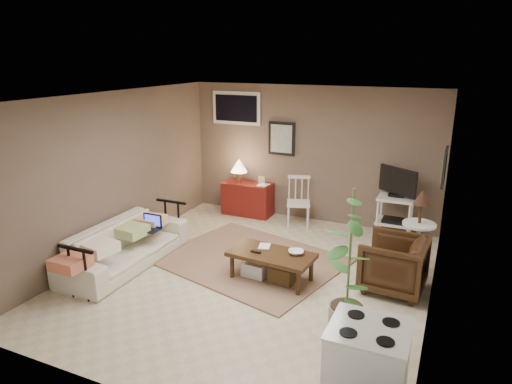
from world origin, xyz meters
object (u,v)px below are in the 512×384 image
at_px(tv_stand, 396,202).
at_px(potted_plant, 350,259).
at_px(sofa, 125,239).
at_px(red_console, 247,195).
at_px(stove, 366,371).
at_px(coffee_table, 271,264).
at_px(side_table, 419,222).
at_px(armchair, 394,262).
at_px(spindle_chair, 298,203).

distance_m(tv_stand, potted_plant, 2.99).
height_order(sofa, red_console, red_console).
bearing_deg(tv_stand, potted_plant, -91.49).
bearing_deg(stove, coffee_table, 130.69).
distance_m(coffee_table, side_table, 2.09).
bearing_deg(red_console, sofa, -103.82).
bearing_deg(tv_stand, coffee_table, -120.64).
distance_m(red_console, armchair, 3.46).
xyz_separation_m(tv_stand, side_table, (0.45, -1.09, 0.10)).
height_order(spindle_chair, armchair, spindle_chair).
bearing_deg(spindle_chair, stove, -63.85).
bearing_deg(coffee_table, sofa, -168.85).
xyz_separation_m(spindle_chair, potted_plant, (1.54, -2.92, 0.48)).
bearing_deg(spindle_chair, red_console, 171.43).
bearing_deg(spindle_chair, tv_stand, 2.02).
relative_size(coffee_table, spindle_chair, 1.33).
height_order(coffee_table, armchair, armchair).
distance_m(sofa, potted_plant, 3.33).
bearing_deg(red_console, side_table, -20.85).
distance_m(coffee_table, spindle_chair, 2.13).
bearing_deg(stove, potted_plant, 111.15).
xyz_separation_m(red_console, stove, (3.02, -4.13, 0.04)).
distance_m(spindle_chair, tv_stand, 1.64).
bearing_deg(armchair, sofa, -72.92).
relative_size(spindle_chair, potted_plant, 0.52).
bearing_deg(armchair, tv_stand, -168.16).
xyz_separation_m(spindle_chair, stove, (1.95, -3.97, 0.00)).
height_order(coffee_table, red_console, red_console).
relative_size(coffee_table, stove, 1.39).
bearing_deg(tv_stand, sofa, -142.54).
bearing_deg(spindle_chair, coffee_table, -80.76).
bearing_deg(armchair, side_table, 166.12).
relative_size(armchair, stove, 0.93).
relative_size(side_table, armchair, 1.52).
bearing_deg(sofa, red_console, -13.82).
bearing_deg(spindle_chair, side_table, -26.57).
distance_m(red_console, side_table, 3.38).
xyz_separation_m(coffee_table, tv_stand, (1.28, 2.16, 0.39)).
xyz_separation_m(sofa, side_table, (3.80, 1.47, 0.33)).
relative_size(spindle_chair, armchair, 1.12).
xyz_separation_m(sofa, red_console, (0.66, 2.67, -0.03)).
distance_m(red_console, spindle_chair, 1.08).
bearing_deg(potted_plant, sofa, 172.86).
relative_size(coffee_table, side_table, 0.98).
xyz_separation_m(sofa, stove, (3.68, -1.46, 0.01)).
bearing_deg(armchair, spindle_chair, -128.20).
bearing_deg(coffee_table, stove, -49.31).
xyz_separation_m(red_console, side_table, (3.14, -1.20, 0.36)).
bearing_deg(stove, spindle_chair, 116.15).
height_order(red_console, spindle_chair, red_console).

